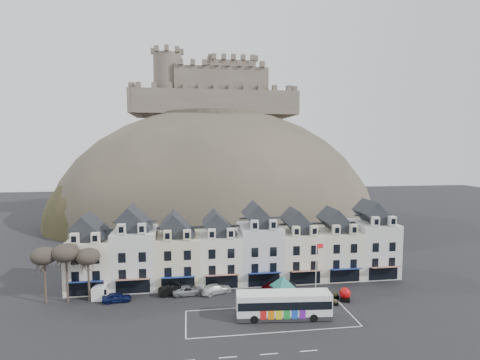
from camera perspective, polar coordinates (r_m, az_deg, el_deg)
name	(u,v)px	position (r m, az deg, el deg)	size (l,w,h in m)	color
ground	(257,324)	(51.13, 2.62, -21.06)	(300.00, 300.00, 0.00)	black
coach_bay_markings	(270,318)	(52.60, 4.63, -20.28)	(22.00, 7.50, 0.01)	silver
townhouse_terrace	(240,249)	(64.01, 0.07, -10.48)	(54.40, 9.35, 11.80)	silver
castle_hill	(220,219)	(116.59, -3.11, -5.90)	(100.00, 76.00, 68.00)	#3D392F
castle	(215,90)	(122.55, -3.86, 13.48)	(50.20, 22.20, 22.00)	brown
tree_left_far	(44,256)	(61.21, -27.72, -10.28)	(3.61, 3.61, 8.24)	#352A22
tree_left_mid	(66,253)	(60.18, -25.00, -10.09)	(3.78, 3.78, 8.64)	#352A22
tree_left_near	(88,257)	(59.57, -22.16, -10.82)	(3.43, 3.43, 7.84)	#352A22
bus	(283,304)	(52.09, 6.64, -18.23)	(12.59, 3.99, 3.49)	#262628
bus_shelter	(283,282)	(56.70, 6.54, -15.16)	(5.62, 5.62, 3.75)	black
red_buoy	(345,294)	(59.13, 15.71, -16.41)	(1.75, 1.75, 2.00)	black
flagpole	(317,265)	(58.90, 11.59, -12.60)	(1.19, 0.22, 8.23)	silver
white_van	(102,290)	(62.37, -20.29, -15.46)	(2.27, 4.30, 1.88)	white
planter_west	(335,302)	(57.54, 14.26, -17.62)	(1.00, 0.65, 0.93)	black
planter_east	(335,296)	(59.78, 14.34, -16.69)	(1.06, 0.69, 0.99)	black
car_navy	(117,297)	(59.68, -18.29, -16.62)	(1.62, 4.03, 1.37)	#0D1643
car_black	(174,290)	(60.28, -10.02, -16.11)	(1.64, 4.70, 1.55)	black
car_silver	(189,290)	(59.94, -7.83, -16.29)	(2.29, 4.88, 1.38)	#95989C
car_white	(216,289)	(59.99, -3.66, -16.21)	(2.01, 4.94, 1.43)	silver
car_maroon	(275,286)	(61.22, 5.31, -15.81)	(1.59, 3.96, 1.35)	#53040C
car_charcoal	(283,282)	(62.90, 6.58, -15.25)	(1.39, 3.99, 1.32)	black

